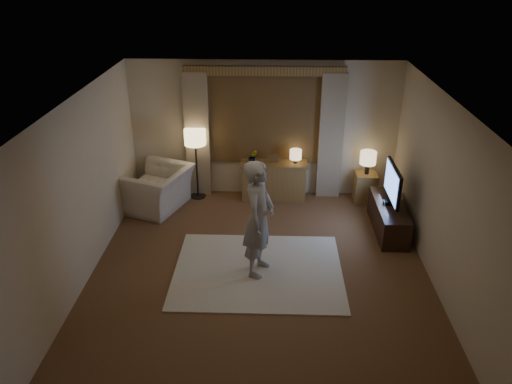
{
  "coord_description": "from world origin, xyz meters",
  "views": [
    {
      "loc": [
        0.16,
        -6.18,
        4.33
      ],
      "look_at": [
        -0.08,
        0.6,
        1.04
      ],
      "focal_mm": 35.0,
      "sensor_mm": 36.0,
      "label": 1
    }
  ],
  "objects_px": {
    "armchair": "(157,189)",
    "tv_stand": "(388,218)",
    "person": "(259,219)",
    "side_table": "(365,187)",
    "sideboard": "(274,181)"
  },
  "relations": [
    {
      "from": "tv_stand",
      "to": "person",
      "type": "xyz_separation_m",
      "value": [
        -2.17,
        -1.3,
        0.65
      ]
    },
    {
      "from": "armchair",
      "to": "tv_stand",
      "type": "height_order",
      "value": "armchair"
    },
    {
      "from": "side_table",
      "to": "tv_stand",
      "type": "relative_size",
      "value": 0.4
    },
    {
      "from": "armchair",
      "to": "side_table",
      "type": "bearing_deg",
      "value": 116.58
    },
    {
      "from": "side_table",
      "to": "tv_stand",
      "type": "height_order",
      "value": "side_table"
    },
    {
      "from": "armchair",
      "to": "person",
      "type": "distance_m",
      "value": 2.83
    },
    {
      "from": "side_table",
      "to": "person",
      "type": "bearing_deg",
      "value": -128.72
    },
    {
      "from": "armchair",
      "to": "person",
      "type": "bearing_deg",
      "value": 64.18
    },
    {
      "from": "armchair",
      "to": "side_table",
      "type": "xyz_separation_m",
      "value": [
        3.88,
        0.43,
        -0.1
      ]
    },
    {
      "from": "sideboard",
      "to": "tv_stand",
      "type": "distance_m",
      "value": 2.29
    },
    {
      "from": "side_table",
      "to": "sideboard",
      "type": "bearing_deg",
      "value": 178.35
    },
    {
      "from": "person",
      "to": "side_table",
      "type": "bearing_deg",
      "value": -22.55
    },
    {
      "from": "sideboard",
      "to": "side_table",
      "type": "bearing_deg",
      "value": -1.65
    },
    {
      "from": "sideboard",
      "to": "person",
      "type": "xyz_separation_m",
      "value": [
        -0.22,
        -2.49,
        0.55
      ]
    },
    {
      "from": "tv_stand",
      "to": "person",
      "type": "height_order",
      "value": "person"
    }
  ]
}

